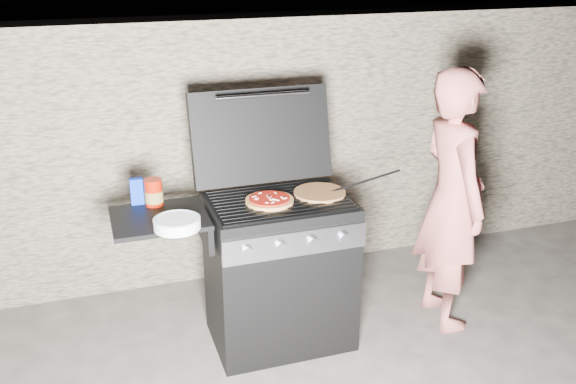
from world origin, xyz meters
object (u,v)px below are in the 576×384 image
object	(u,v)px
pizza_topped	(270,200)
person	(452,200)
sauce_jar	(154,192)
gas_grill	(238,278)

from	to	relation	value
pizza_topped	person	xyz separation A→B (m)	(1.12, -0.07, -0.12)
sauce_jar	person	world-z (taller)	person
gas_grill	person	distance (m)	1.36
sauce_jar	person	bearing A→B (deg)	-8.25
gas_grill	pizza_topped	world-z (taller)	pizza_topped
gas_grill	person	world-z (taller)	person
gas_grill	pizza_topped	xyz separation A→B (m)	(0.19, -0.02, 0.47)
pizza_topped	person	bearing A→B (deg)	-3.59
pizza_topped	sauce_jar	bearing A→B (deg)	163.46
sauce_jar	pizza_topped	bearing A→B (deg)	-16.54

